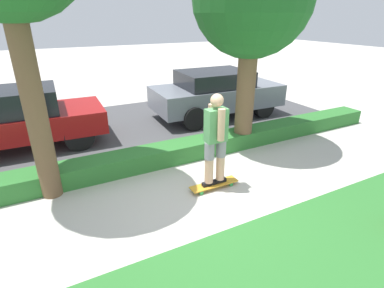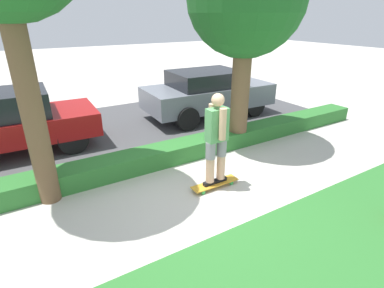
# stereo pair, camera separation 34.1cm
# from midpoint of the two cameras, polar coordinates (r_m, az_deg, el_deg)

# --- Properties ---
(ground_plane) EXTENTS (60.00, 60.00, 0.00)m
(ground_plane) POSITION_cam_midpoint_polar(r_m,az_deg,el_deg) (5.56, 3.17, -10.07)
(ground_plane) COLOR #BCB7AD
(street_asphalt) EXTENTS (12.60, 5.00, 0.01)m
(street_asphalt) POSITION_cam_midpoint_polar(r_m,az_deg,el_deg) (9.05, -10.40, 3.23)
(street_asphalt) COLOR #474749
(street_asphalt) RESTS_ON ground_plane
(hedge_row) EXTENTS (12.60, 0.60, 0.39)m
(hedge_row) POSITION_cam_midpoint_polar(r_m,az_deg,el_deg) (6.71, -3.71, -1.96)
(hedge_row) COLOR #2D702D
(hedge_row) RESTS_ON ground_plane
(skateboard) EXTENTS (0.97, 0.24, 0.09)m
(skateboard) POSITION_cam_midpoint_polar(r_m,az_deg,el_deg) (5.81, 5.93, -7.68)
(skateboard) COLOR gold
(skateboard) RESTS_ON ground_plane
(skater_person) EXTENTS (0.51, 0.45, 1.75)m
(skater_person) POSITION_cam_midpoint_polar(r_m,az_deg,el_deg) (5.38, 6.35, 1.03)
(skater_person) COLOR black
(skater_person) RESTS_ON skateboard
(parked_car_front) EXTENTS (3.92, 1.87, 1.48)m
(parked_car_front) POSITION_cam_midpoint_polar(r_m,az_deg,el_deg) (8.28, -29.17, 4.35)
(parked_car_front) COLOR maroon
(parked_car_front) RESTS_ON ground_plane
(parked_car_middle) EXTENTS (4.15, 1.98, 1.47)m
(parked_car_middle) POSITION_cam_midpoint_polar(r_m,az_deg,el_deg) (9.74, 5.66, 9.72)
(parked_car_middle) COLOR slate
(parked_car_middle) RESTS_ON ground_plane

